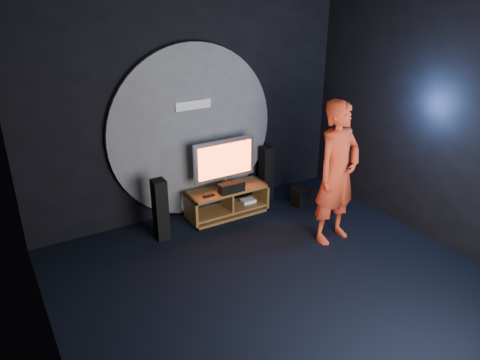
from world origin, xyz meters
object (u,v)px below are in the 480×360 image
Objects in this scene: media_console at (227,203)px; player at (337,173)px; subwoofer at (302,196)px; tower_speaker_left at (160,210)px; tower_speaker_right at (266,173)px; tv at (224,162)px.

player is (0.94, -1.36, 0.80)m from media_console.
media_console is 1.24m from subwoofer.
tower_speaker_left reaches higher than subwoofer.
media_console is at bearing 116.31° from player.
tower_speaker_right is at bearing 13.63° from media_console.
tv is 3.40× the size of subwoofer.
tower_speaker_left is at bearing -172.22° from media_console.
player is at bearing -56.37° from tv.
tv is 1.46m from subwoofer.
tower_speaker_right is at bearing 10.28° from tower_speaker_left.
subwoofer is at bearing 67.68° from player.
tower_speaker_right is 1.66m from player.
player is (0.10, -1.57, 0.55)m from tower_speaker_right.
player reaches higher than tower_speaker_left.
media_console is at bearing -166.37° from tower_speaker_right.
tv is at bearing -170.84° from tower_speaker_right.
tower_speaker_left is at bearing -169.72° from tower_speaker_right.
tower_speaker_right reaches higher than subwoofer.
subwoofer is at bearing -16.78° from tv.
subwoofer is 1.39m from player.
tv is 0.50× the size of player.
tower_speaker_right is at bearing 85.26° from player.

